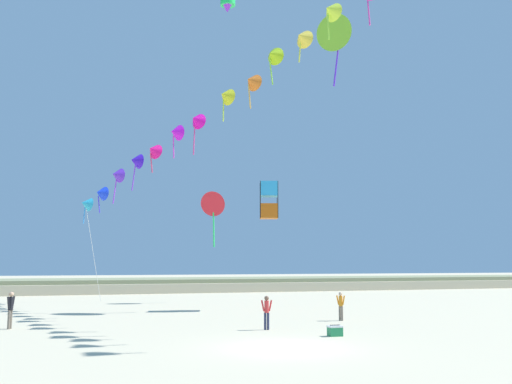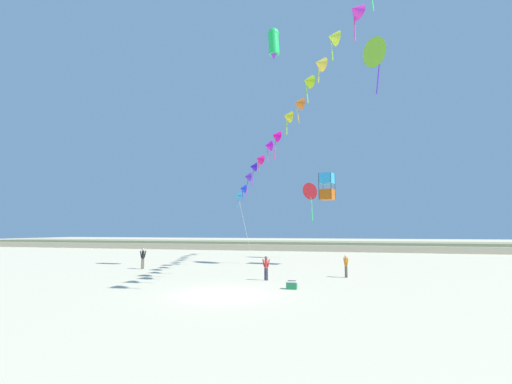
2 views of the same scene
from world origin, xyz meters
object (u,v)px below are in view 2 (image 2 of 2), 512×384
person_near_right (266,266)px  person_mid_center (346,265)px  person_near_left (143,257)px  large_kite_high_solo (311,191)px  large_kite_outer_drift (327,187)px  large_kite_mid_trail (377,53)px  large_kite_low_lead (274,42)px  beach_cooler (292,285)px

person_near_right → person_mid_center: person_near_right is taller
person_near_left → person_mid_center: (16.20, -1.05, -0.11)m
large_kite_high_solo → large_kite_outer_drift: large_kite_high_solo is taller
large_kite_high_solo → large_kite_outer_drift: size_ratio=1.84×
large_kite_high_solo → large_kite_outer_drift: 7.87m
person_near_left → large_kite_mid_trail: large_kite_mid_trail is taller
person_near_right → large_kite_low_lead: 19.33m
large_kite_low_lead → large_kite_high_solo: (1.91, 12.03, -11.63)m
person_near_left → person_mid_center: person_near_left is taller
person_mid_center → large_kite_high_solo: size_ratio=0.33×
person_near_right → large_kite_high_solo: bearing=85.7°
person_mid_center → large_kite_mid_trail: 19.78m
person_near_left → large_kite_mid_trail: size_ratio=0.32×
large_kite_low_lead → beach_cooler: bearing=-72.9°
large_kite_high_solo → large_kite_outer_drift: (2.12, -7.56, -0.52)m
beach_cooler → person_near_left: bearing=153.9°
person_mid_center → large_kite_high_solo: (-3.61, 15.17, 6.83)m
person_mid_center → large_kite_mid_trail: (3.30, 6.83, 18.27)m
large_kite_mid_trail → large_kite_high_solo: 15.76m
person_near_left → large_kite_high_solo: large_kite_high_solo is taller
large_kite_mid_trail → large_kite_outer_drift: (-4.79, 0.78, -11.96)m
person_near_left → large_kite_low_lead: 21.33m
person_near_left → person_near_right: (11.25, -3.67, -0.10)m
person_mid_center → large_kite_outer_drift: bearing=101.1°
person_mid_center → large_kite_outer_drift: (-1.49, 7.61, 6.31)m
large_kite_low_lead → large_kite_outer_drift: bearing=48.0°
person_near_left → person_mid_center: bearing=-3.7°
large_kite_mid_trail → large_kite_outer_drift: size_ratio=2.12×
person_near_left → person_near_right: size_ratio=1.11×
large_kite_mid_trail → beach_cooler: large_kite_mid_trail is taller
person_near_right → beach_cooler: person_near_right is taller
large_kite_low_lead → large_kite_outer_drift: (4.02, 4.47, -12.15)m
person_near_left → beach_cooler: size_ratio=2.92×
large_kite_high_solo → beach_cooler: 21.96m
person_near_right → large_kite_mid_trail: (8.25, 9.44, 18.26)m
person_near_right → person_mid_center: bearing=27.8°
large_kite_mid_trail → beach_cooler: bearing=-116.7°
large_kite_mid_trail → person_mid_center: bearing=-115.8°
large_kite_high_solo → person_near_right: bearing=-94.3°
large_kite_high_solo → beach_cooler: (0.73, -20.63, -7.48)m
large_kite_mid_trail → large_kite_high_solo: size_ratio=1.16×
person_near_right → large_kite_high_solo: 19.09m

